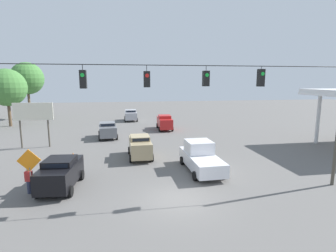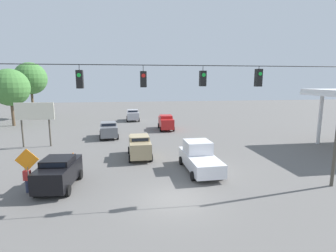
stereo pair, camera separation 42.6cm
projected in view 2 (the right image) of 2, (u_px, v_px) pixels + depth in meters
name	position (u px, v px, depth m)	size (l,w,h in m)	color
ground_plane	(174.00, 200.00, 14.57)	(140.00, 140.00, 0.00)	#605E5B
overhead_signal_span	(174.00, 108.00, 14.16)	(20.41, 0.38, 7.78)	#4C473D
sedan_silver_withflow_deep	(133.00, 115.00, 43.30)	(2.12, 3.86, 1.83)	#A8AAB2
sedan_tan_withflow_mid	(140.00, 146.00, 22.47)	(2.01, 4.13, 1.93)	tan
sedan_grey_withflow_far	(109.00, 130.00, 30.31)	(2.38, 4.06, 1.82)	slate
pickup_truck_white_crossing_near	(199.00, 158.00, 19.15)	(2.34, 5.40, 2.12)	silver
sedan_red_oncoming_deep	(166.00, 122.00, 35.38)	(2.03, 4.38, 1.95)	red
sedan_black_parked_shoulder	(59.00, 172.00, 16.12)	(2.32, 4.21, 1.88)	black
traffic_cone_nearest	(53.00, 180.00, 16.56)	(0.42, 0.42, 0.61)	orange
traffic_cone_second	(64.00, 166.00, 19.45)	(0.42, 0.42, 0.61)	orange
traffic_cone_third	(73.00, 156.00, 22.06)	(0.42, 0.42, 0.61)	orange
roadside_billboard	(35.00, 115.00, 25.74)	(3.67, 0.16, 4.44)	#4C473D
work_zone_sign	(27.00, 163.00, 14.55)	(1.27, 0.06, 2.84)	slate
pedestrian	(27.00, 180.00, 15.42)	(0.40, 0.28, 1.57)	#2D334C
tree_horizon_left	(10.00, 88.00, 37.57)	(5.32, 5.32, 8.25)	brown
tree_horizon_right	(30.00, 79.00, 44.72)	(5.40, 5.40, 9.63)	brown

